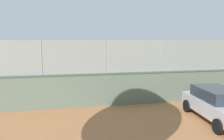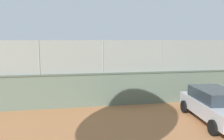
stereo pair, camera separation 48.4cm
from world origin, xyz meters
name	(u,v)px [view 1 (the left image)]	position (x,y,z in m)	size (l,w,h in m)	color
ground_plane	(100,73)	(0.00, 0.00, 0.00)	(260.00, 260.00, 0.00)	#A36B42
perimeter_wall	(105,89)	(1.70, 12.29, 0.94)	(27.50, 0.42, 1.87)	slate
fence_panel_on_wall	(105,57)	(1.70, 12.29, 2.77)	(27.02, 0.13, 1.81)	gray
player_at_service_line	(146,71)	(-3.35, 5.29, 0.86)	(0.70, 1.22, 1.48)	#B2B2B2
player_foreground_swinging	(94,68)	(1.07, 3.08, 0.96)	(1.16, 0.78, 1.63)	#591919
player_near_wall_returning	(94,74)	(1.54, 6.24, 0.87)	(0.67, 0.81, 1.49)	navy
sports_ball	(149,66)	(-2.99, 6.81, 1.54)	(0.18, 0.18, 0.18)	orange
courtside_bench	(159,90)	(-2.01, 11.19, 0.46)	(1.60, 0.38, 0.87)	brown
parked_car_silver	(219,104)	(-2.97, 15.70, 0.77)	(2.26, 4.32, 1.47)	#B7B7BC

